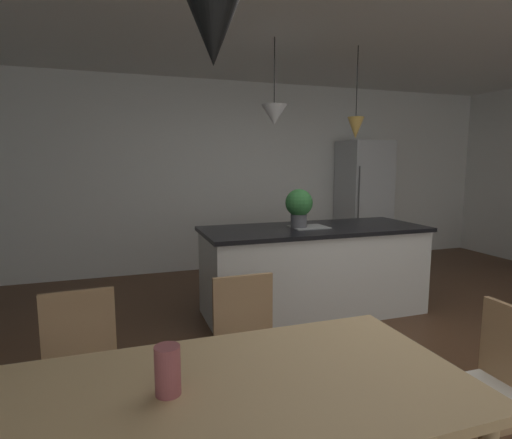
{
  "coord_description": "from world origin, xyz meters",
  "views": [
    {
      "loc": [
        -1.93,
        -2.61,
        1.55
      ],
      "look_at": [
        -0.96,
        0.27,
        1.13
      ],
      "focal_mm": 28.85,
      "sensor_mm": 36.0,
      "label": 1
    }
  ],
  "objects_px": {
    "dining_table": "(199,409)",
    "refrigerator": "(363,202)",
    "potted_plant_on_island": "(299,206)",
    "vase_on_dining_table": "(168,370)",
    "chair_far_right": "(250,346)",
    "chair_far_left": "(80,371)",
    "chair_kitchen_end": "(491,391)",
    "kitchen_island": "(313,269)"
  },
  "relations": [
    {
      "from": "chair_far_right",
      "to": "kitchen_island",
      "type": "relative_size",
      "value": 0.38
    },
    {
      "from": "chair_far_left",
      "to": "refrigerator",
      "type": "xyz_separation_m",
      "value": [
        3.82,
        3.27,
        0.46
      ]
    },
    {
      "from": "chair_far_left",
      "to": "refrigerator",
      "type": "relative_size",
      "value": 0.46
    },
    {
      "from": "chair_far_left",
      "to": "kitchen_island",
      "type": "distance_m",
      "value": 2.6
    },
    {
      "from": "dining_table",
      "to": "refrigerator",
      "type": "distance_m",
      "value": 5.3
    },
    {
      "from": "kitchen_island",
      "to": "refrigerator",
      "type": "distance_m",
      "value": 2.5
    },
    {
      "from": "dining_table",
      "to": "potted_plant_on_island",
      "type": "bearing_deg",
      "value": 58.05
    },
    {
      "from": "chair_far_left",
      "to": "chair_far_right",
      "type": "relative_size",
      "value": 1.0
    },
    {
      "from": "chair_kitchen_end",
      "to": "chair_far_left",
      "type": "height_order",
      "value": "same"
    },
    {
      "from": "vase_on_dining_table",
      "to": "refrigerator",
      "type": "bearing_deg",
      "value": 49.64
    },
    {
      "from": "chair_kitchen_end",
      "to": "chair_far_left",
      "type": "relative_size",
      "value": 1.0
    },
    {
      "from": "refrigerator",
      "to": "potted_plant_on_island",
      "type": "height_order",
      "value": "refrigerator"
    },
    {
      "from": "dining_table",
      "to": "vase_on_dining_table",
      "type": "distance_m",
      "value": 0.19
    },
    {
      "from": "dining_table",
      "to": "potted_plant_on_island",
      "type": "height_order",
      "value": "potted_plant_on_island"
    },
    {
      "from": "vase_on_dining_table",
      "to": "chair_far_left",
      "type": "bearing_deg",
      "value": 114.48
    },
    {
      "from": "dining_table",
      "to": "refrigerator",
      "type": "relative_size",
      "value": 1.1
    },
    {
      "from": "dining_table",
      "to": "chair_far_right",
      "type": "xyz_separation_m",
      "value": [
        0.46,
        0.83,
        -0.2
      ]
    },
    {
      "from": "potted_plant_on_island",
      "to": "vase_on_dining_table",
      "type": "bearing_deg",
      "value": -124.05
    },
    {
      "from": "refrigerator",
      "to": "vase_on_dining_table",
      "type": "bearing_deg",
      "value": -130.36
    },
    {
      "from": "chair_far_left",
      "to": "potted_plant_on_island",
      "type": "relative_size",
      "value": 2.22
    },
    {
      "from": "chair_far_left",
      "to": "chair_far_right",
      "type": "height_order",
      "value": "same"
    },
    {
      "from": "dining_table",
      "to": "chair_kitchen_end",
      "type": "height_order",
      "value": "chair_kitchen_end"
    },
    {
      "from": "chair_far_left",
      "to": "potted_plant_on_island",
      "type": "distance_m",
      "value": 2.54
    },
    {
      "from": "dining_table",
      "to": "chair_kitchen_end",
      "type": "relative_size",
      "value": 2.37
    },
    {
      "from": "kitchen_island",
      "to": "dining_table",
      "type": "bearing_deg",
      "value": -124.9
    },
    {
      "from": "chair_kitchen_end",
      "to": "refrigerator",
      "type": "height_order",
      "value": "refrigerator"
    },
    {
      "from": "refrigerator",
      "to": "vase_on_dining_table",
      "type": "height_order",
      "value": "refrigerator"
    },
    {
      "from": "refrigerator",
      "to": "chair_far_left",
      "type": "bearing_deg",
      "value": -139.48
    },
    {
      "from": "vase_on_dining_table",
      "to": "chair_far_right",
      "type": "bearing_deg",
      "value": 54.83
    },
    {
      "from": "chair_far_right",
      "to": "refrigerator",
      "type": "distance_m",
      "value": 4.39
    },
    {
      "from": "dining_table",
      "to": "vase_on_dining_table",
      "type": "bearing_deg",
      "value": 162.96
    },
    {
      "from": "chair_kitchen_end",
      "to": "chair_far_right",
      "type": "distance_m",
      "value": 1.25
    },
    {
      "from": "refrigerator",
      "to": "dining_table",
      "type": "bearing_deg",
      "value": -129.3
    },
    {
      "from": "refrigerator",
      "to": "potted_plant_on_island",
      "type": "distance_m",
      "value": 2.58
    },
    {
      "from": "kitchen_island",
      "to": "refrigerator",
      "type": "bearing_deg",
      "value": 45.56
    },
    {
      "from": "kitchen_island",
      "to": "vase_on_dining_table",
      "type": "distance_m",
      "value": 2.92
    },
    {
      "from": "chair_far_right",
      "to": "dining_table",
      "type": "bearing_deg",
      "value": -119.07
    },
    {
      "from": "dining_table",
      "to": "vase_on_dining_table",
      "type": "xyz_separation_m",
      "value": [
        -0.1,
        0.03,
        0.15
      ]
    },
    {
      "from": "refrigerator",
      "to": "potted_plant_on_island",
      "type": "relative_size",
      "value": 4.79
    },
    {
      "from": "kitchen_island",
      "to": "vase_on_dining_table",
      "type": "height_order",
      "value": "vase_on_dining_table"
    },
    {
      "from": "chair_kitchen_end",
      "to": "vase_on_dining_table",
      "type": "distance_m",
      "value": 1.54
    },
    {
      "from": "potted_plant_on_island",
      "to": "refrigerator",
      "type": "bearing_deg",
      "value": 42.79
    }
  ]
}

